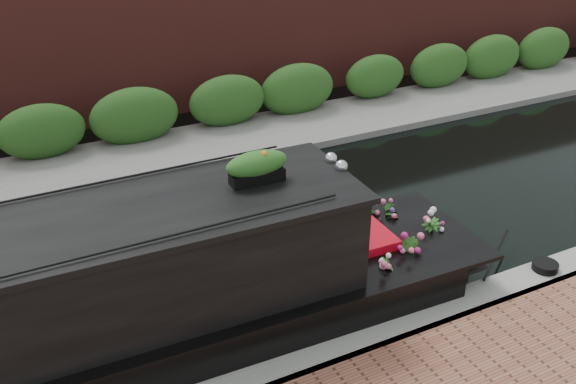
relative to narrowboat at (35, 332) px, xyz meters
name	(u,v)px	position (x,y,z in m)	size (l,w,h in m)	color
ground	(213,251)	(3.06, 1.99, -0.87)	(80.00, 80.00, 0.00)	black
near_bank_coping	(301,372)	(3.06, -1.31, -0.87)	(40.00, 0.60, 0.50)	gray
far_bank_path	(146,160)	(3.06, 6.19, -0.87)	(40.00, 2.40, 0.34)	slate
far_hedge	(136,146)	(3.06, 7.09, -0.87)	(40.00, 1.10, 2.80)	#26521B
far_brick_wall	(115,117)	(3.06, 9.19, -0.87)	(40.00, 1.00, 8.00)	maroon
narrowboat	(35,332)	(0.00, 0.00, 0.00)	(12.47, 2.52, 2.93)	black
rope_fender	(454,247)	(6.70, 0.00, -0.68)	(0.37, 0.37, 0.40)	brown
coiled_mooring_rope	(545,266)	(7.49, -1.26, -0.56)	(0.41, 0.41, 0.12)	black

